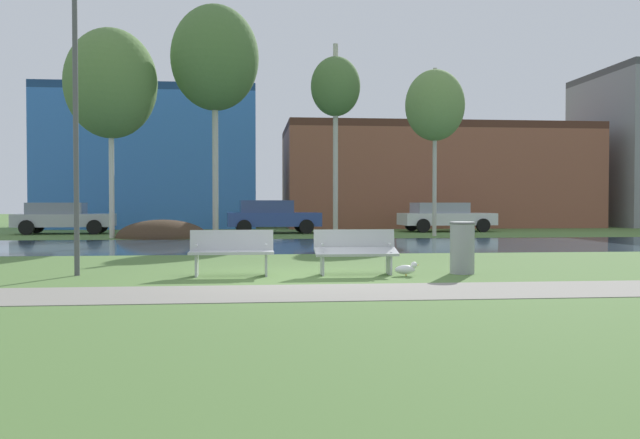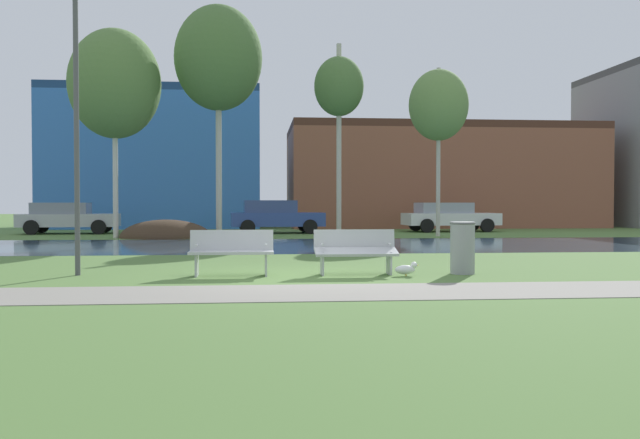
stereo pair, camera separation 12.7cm
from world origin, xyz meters
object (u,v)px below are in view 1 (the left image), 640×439
object	(u,v)px
seagull	(406,269)
streetlamp	(75,71)
bench_right	(356,250)
trash_bin	(462,247)
bench_left	(232,251)
parked_van_nearest_silver	(63,217)
parked_hatch_third_white	(445,216)
parked_sedan_second_blue	(271,216)

from	to	relation	value
seagull	streetlamp	size ratio (longest dim) A/B	0.08
bench_right	trash_bin	xyz separation A→B (m)	(2.11, -0.06, 0.06)
bench_right	seagull	bearing A→B (deg)	-21.54
bench_right	streetlamp	size ratio (longest dim) A/B	0.27
bench_right	streetlamp	xyz separation A→B (m)	(-5.35, 0.34, 3.43)
trash_bin	seagull	distance (m)	1.29
bench_left	bench_right	distance (m)	2.39
parked_van_nearest_silver	seagull	bearing A→B (deg)	-58.35
seagull	parked_hatch_third_white	xyz separation A→B (m)	(6.21, 18.86, 0.61)
bench_right	parked_van_nearest_silver	xyz separation A→B (m)	(-10.37, 17.96, 0.27)
bench_left	streetlamp	xyz separation A→B (m)	(-2.95, 0.34, 3.43)
bench_right	parked_van_nearest_silver	distance (m)	20.75
bench_right	trash_bin	world-z (taller)	trash_bin
bench_left	parked_van_nearest_silver	xyz separation A→B (m)	(-7.98, 17.96, 0.27)
parked_sedan_second_blue	bench_left	bearing A→B (deg)	-94.09
streetlamp	parked_van_nearest_silver	xyz separation A→B (m)	(-5.03, 17.62, -3.16)
streetlamp	seagull	bearing A→B (deg)	-6.43
streetlamp	parked_sedan_second_blue	world-z (taller)	streetlamp
parked_van_nearest_silver	parked_hatch_third_white	size ratio (longest dim) A/B	0.95
seagull	parked_van_nearest_silver	size ratio (longest dim) A/B	0.11
trash_bin	parked_van_nearest_silver	bearing A→B (deg)	124.72
streetlamp	parked_hatch_third_white	distance (m)	22.25
trash_bin	parked_sedan_second_blue	distance (m)	17.99
trash_bin	streetlamp	distance (m)	8.20
bench_right	parked_van_nearest_silver	size ratio (longest dim) A/B	0.37
bench_left	parked_van_nearest_silver	size ratio (longest dim) A/B	0.37
trash_bin	parked_hatch_third_white	bearing A→B (deg)	74.86
seagull	parked_sedan_second_blue	xyz separation A→B (m)	(-2.06, 18.00, 0.65)
parked_hatch_third_white	trash_bin	bearing A→B (deg)	-105.14
streetlamp	parked_hatch_third_white	world-z (taller)	streetlamp
parked_sedan_second_blue	streetlamp	bearing A→B (deg)	-103.69
bench_left	streetlamp	distance (m)	4.54
bench_right	parked_hatch_third_white	distance (m)	19.82
bench_left	seagull	world-z (taller)	bench_left
bench_left	trash_bin	bearing A→B (deg)	-0.72
trash_bin	parked_van_nearest_silver	xyz separation A→B (m)	(-12.49, 18.02, 0.21)
bench_right	parked_hatch_third_white	bearing A→B (deg)	68.90
seagull	parked_hatch_third_white	size ratio (longest dim) A/B	0.10
bench_right	trash_bin	bearing A→B (deg)	-1.53
bench_right	parked_sedan_second_blue	size ratio (longest dim) A/B	0.38
bench_left	parked_hatch_third_white	xyz separation A→B (m)	(9.53, 18.49, 0.27)
seagull	trash_bin	bearing A→B (deg)	14.53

